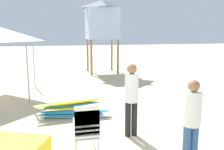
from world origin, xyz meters
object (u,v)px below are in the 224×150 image
object	(u,v)px
stacked_plastic_chairs	(87,126)
surfboard_pile	(71,110)
lifeguard_near_left	(192,118)
lifeguard_tower	(102,20)
lifeguard_near_center	(131,95)

from	to	relation	value
stacked_plastic_chairs	surfboard_pile	bearing A→B (deg)	93.17
lifeguard_near_left	lifeguard_tower	size ratio (longest dim) A/B	0.39
stacked_plastic_chairs	surfboard_pile	size ratio (longest dim) A/B	0.48
lifeguard_near_left	stacked_plastic_chairs	bearing A→B (deg)	157.35
lifeguard_near_center	lifeguard_tower	xyz separation A→B (m)	(1.14, 9.28, 2.14)
lifeguard_near_center	stacked_plastic_chairs	bearing A→B (deg)	-146.11
surfboard_pile	lifeguard_near_left	distance (m)	3.81
stacked_plastic_chairs	lifeguard_near_center	xyz separation A→B (m)	(1.18, 0.79, 0.36)
surfboard_pile	lifeguard_near_left	size ratio (longest dim) A/B	1.41
stacked_plastic_chairs	surfboard_pile	world-z (taller)	stacked_plastic_chairs
surfboard_pile	lifeguard_near_center	size ratio (longest dim) A/B	1.32
stacked_plastic_chairs	lifeguard_tower	world-z (taller)	lifeguard_tower
surfboard_pile	lifeguard_tower	xyz separation A→B (m)	(2.45, 7.64, 2.92)
surfboard_pile	lifeguard_near_left	xyz separation A→B (m)	(1.96, -3.19, 0.71)
lifeguard_near_left	lifeguard_tower	distance (m)	11.06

